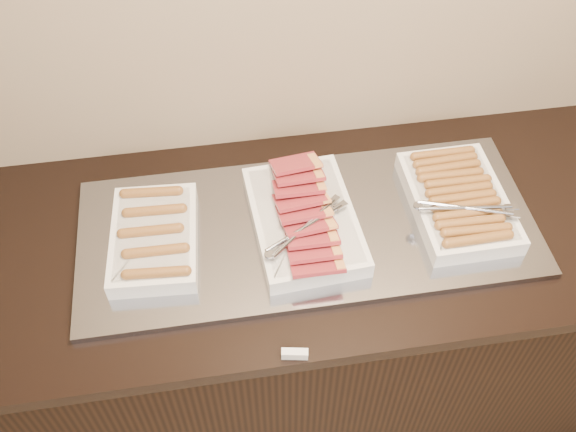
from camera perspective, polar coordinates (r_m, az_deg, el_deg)
The scene contains 6 objects.
counter at distance 2.08m, azimuth 1.52°, elevation -9.02°, with size 2.06×0.76×0.90m.
warming_tray at distance 1.70m, azimuth 1.74°, elevation -1.09°, with size 1.20×0.50×0.02m, color #8E919B.
dish_left at distance 1.67m, azimuth -11.80°, elevation -1.87°, with size 0.23×0.34×0.07m.
dish_center at distance 1.66m, azimuth 1.45°, elevation -0.28°, with size 0.28×0.42×0.09m.
dish_right at distance 1.76m, azimuth 14.93°, elevation 1.35°, with size 0.27×0.37×0.08m.
label_holder at distance 1.49m, azimuth 0.60°, elevation -12.16°, with size 0.06×0.02×0.02m, color white.
Camera 1 is at (-0.22, 1.09, 2.23)m, focal length 40.00 mm.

